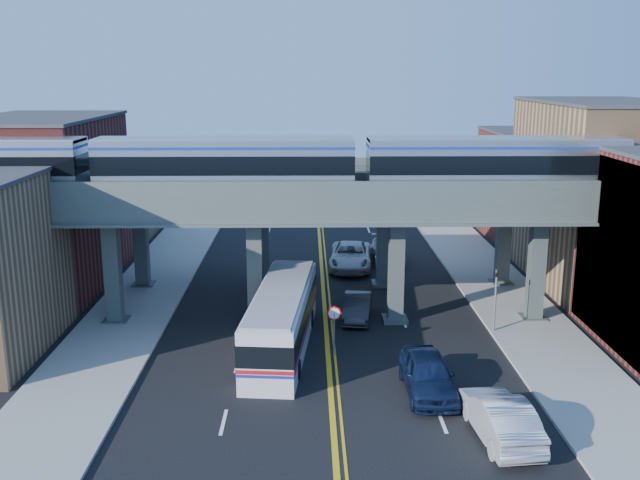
{
  "coord_description": "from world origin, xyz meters",
  "views": [
    {
      "loc": [
        -1.0,
        -30.78,
        14.09
      ],
      "look_at": [
        -0.32,
        8.07,
        4.81
      ],
      "focal_mm": 40.0,
      "sensor_mm": 36.0,
      "label": 1
    }
  ],
  "objects_px": {
    "stop_sign": "(334,322)",
    "car_lane_d": "(387,250)",
    "car_lane_c": "(351,256)",
    "car_parked_curb": "(500,417)",
    "traffic_signal": "(496,293)",
    "car_lane_b": "(357,307)",
    "transit_bus": "(282,320)",
    "transit_train": "(226,164)",
    "car_lane_a": "(428,374)"
  },
  "relations": [
    {
      "from": "stop_sign",
      "to": "car_lane_d",
      "type": "xyz_separation_m",
      "value": [
        4.7,
        18.36,
        -0.95
      ]
    },
    {
      "from": "transit_bus",
      "to": "car_lane_d",
      "type": "distance_m",
      "value": 18.88
    },
    {
      "from": "car_lane_b",
      "to": "car_lane_d",
      "type": "height_order",
      "value": "car_lane_d"
    },
    {
      "from": "car_lane_a",
      "to": "car_lane_d",
      "type": "distance_m",
      "value": 22.78
    },
    {
      "from": "transit_train",
      "to": "traffic_signal",
      "type": "bearing_deg",
      "value": -7.76
    },
    {
      "from": "transit_train",
      "to": "traffic_signal",
      "type": "xyz_separation_m",
      "value": [
        14.68,
        -2.0,
        -6.82
      ]
    },
    {
      "from": "stop_sign",
      "to": "car_lane_d",
      "type": "bearing_deg",
      "value": 75.64
    },
    {
      "from": "car_lane_c",
      "to": "car_lane_d",
      "type": "distance_m",
      "value": 3.44
    },
    {
      "from": "car_lane_c",
      "to": "car_lane_a",
      "type": "bearing_deg",
      "value": -78.86
    },
    {
      "from": "car_lane_d",
      "to": "stop_sign",
      "type": "bearing_deg",
      "value": -104.83
    },
    {
      "from": "stop_sign",
      "to": "car_lane_c",
      "type": "distance_m",
      "value": 16.61
    },
    {
      "from": "stop_sign",
      "to": "traffic_signal",
      "type": "xyz_separation_m",
      "value": [
        8.9,
        3.0,
        0.54
      ]
    },
    {
      "from": "stop_sign",
      "to": "transit_bus",
      "type": "xyz_separation_m",
      "value": [
        -2.66,
        0.99,
        -0.2
      ]
    },
    {
      "from": "traffic_signal",
      "to": "car_lane_b",
      "type": "xyz_separation_m",
      "value": [
        -7.35,
        2.42,
        -1.58
      ]
    },
    {
      "from": "car_lane_c",
      "to": "car_parked_curb",
      "type": "height_order",
      "value": "car_lane_c"
    },
    {
      "from": "car_lane_a",
      "to": "car_lane_c",
      "type": "relative_size",
      "value": 0.83
    },
    {
      "from": "car_lane_a",
      "to": "car_lane_b",
      "type": "bearing_deg",
      "value": 102.95
    },
    {
      "from": "car_lane_c",
      "to": "car_lane_d",
      "type": "xyz_separation_m",
      "value": [
        2.88,
        1.87,
        -0.08
      ]
    },
    {
      "from": "traffic_signal",
      "to": "car_lane_a",
      "type": "relative_size",
      "value": 0.78
    },
    {
      "from": "transit_bus",
      "to": "car_lane_a",
      "type": "distance_m",
      "value": 8.63
    },
    {
      "from": "transit_train",
      "to": "car_lane_a",
      "type": "bearing_deg",
      "value": -43.85
    },
    {
      "from": "car_lane_b",
      "to": "transit_train",
      "type": "bearing_deg",
      "value": -169.32
    },
    {
      "from": "car_lane_d",
      "to": "car_parked_curb",
      "type": "xyz_separation_m",
      "value": [
        1.5,
        -26.79,
        0.07
      ]
    },
    {
      "from": "transit_bus",
      "to": "car_lane_c",
      "type": "relative_size",
      "value": 1.88
    },
    {
      "from": "car_lane_a",
      "to": "car_lane_d",
      "type": "relative_size",
      "value": 0.95
    },
    {
      "from": "traffic_signal",
      "to": "car_parked_curb",
      "type": "xyz_separation_m",
      "value": [
        -2.7,
        -11.43,
        -1.42
      ]
    },
    {
      "from": "car_lane_b",
      "to": "car_lane_d",
      "type": "distance_m",
      "value": 13.31
    },
    {
      "from": "transit_train",
      "to": "car_parked_curb",
      "type": "relative_size",
      "value": 8.17
    },
    {
      "from": "transit_bus",
      "to": "car_lane_a",
      "type": "height_order",
      "value": "transit_bus"
    },
    {
      "from": "traffic_signal",
      "to": "transit_bus",
      "type": "relative_size",
      "value": 0.34
    },
    {
      "from": "transit_bus",
      "to": "car_lane_c",
      "type": "distance_m",
      "value": 16.15
    },
    {
      "from": "transit_bus",
      "to": "stop_sign",
      "type": "bearing_deg",
      "value": -105.09
    },
    {
      "from": "car_lane_d",
      "to": "traffic_signal",
      "type": "bearing_deg",
      "value": -75.18
    },
    {
      "from": "stop_sign",
      "to": "car_lane_a",
      "type": "xyz_separation_m",
      "value": [
        4.02,
        -4.41,
        -0.86
      ]
    },
    {
      "from": "transit_bus",
      "to": "car_lane_b",
      "type": "height_order",
      "value": "transit_bus"
    },
    {
      "from": "transit_train",
      "to": "stop_sign",
      "type": "bearing_deg",
      "value": -40.88
    },
    {
      "from": "transit_bus",
      "to": "car_parked_curb",
      "type": "height_order",
      "value": "transit_bus"
    },
    {
      "from": "traffic_signal",
      "to": "car_parked_curb",
      "type": "distance_m",
      "value": 11.83
    },
    {
      "from": "transit_train",
      "to": "stop_sign",
      "type": "relative_size",
      "value": 16.54
    },
    {
      "from": "transit_bus",
      "to": "car_lane_b",
      "type": "xyz_separation_m",
      "value": [
        4.21,
        4.43,
        -0.85
      ]
    },
    {
      "from": "traffic_signal",
      "to": "car_lane_d",
      "type": "bearing_deg",
      "value": 105.3
    },
    {
      "from": "car_lane_b",
      "to": "car_parked_curb",
      "type": "height_order",
      "value": "car_parked_curb"
    },
    {
      "from": "car_lane_c",
      "to": "car_parked_curb",
      "type": "distance_m",
      "value": 25.3
    },
    {
      "from": "stop_sign",
      "to": "transit_bus",
      "type": "height_order",
      "value": "transit_bus"
    },
    {
      "from": "car_lane_a",
      "to": "car_lane_c",
      "type": "distance_m",
      "value": 21.02
    },
    {
      "from": "stop_sign",
      "to": "car_parked_curb",
      "type": "relative_size",
      "value": 0.49
    },
    {
      "from": "traffic_signal",
      "to": "car_lane_a",
      "type": "height_order",
      "value": "traffic_signal"
    },
    {
      "from": "traffic_signal",
      "to": "car_lane_a",
      "type": "bearing_deg",
      "value": -123.33
    },
    {
      "from": "transit_train",
      "to": "car_lane_b",
      "type": "relative_size",
      "value": 10.0
    },
    {
      "from": "traffic_signal",
      "to": "car_lane_d",
      "type": "height_order",
      "value": "traffic_signal"
    }
  ]
}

